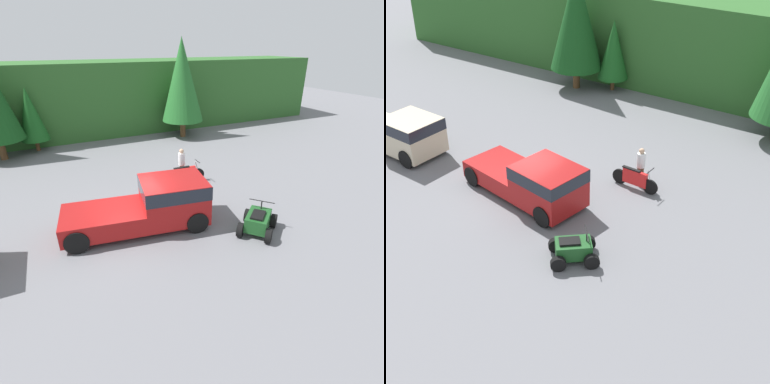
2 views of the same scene
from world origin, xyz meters
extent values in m
plane|color=slate|center=(0.00, 0.00, 0.00)|extent=(80.00, 80.00, 0.00)
cube|color=#2D6028|center=(0.00, 16.00, 2.79)|extent=(44.00, 6.00, 5.58)
cylinder|color=brown|center=(-5.33, 11.46, 0.65)|extent=(0.44, 0.44, 1.31)
cylinder|color=brown|center=(-3.27, 12.44, 0.39)|extent=(0.26, 0.26, 0.77)
cone|color=#19561E|center=(-3.27, 12.44, 2.54)|extent=(1.89, 1.89, 3.52)
cylinder|color=brown|center=(7.45, 11.16, 0.66)|extent=(0.44, 0.44, 1.32)
cone|color=#236628|center=(7.45, 11.16, 4.32)|extent=(3.22, 3.22, 6.00)
cylinder|color=brown|center=(7.85, 12.11, 0.48)|extent=(0.32, 0.32, 0.95)
cone|color=#236628|center=(7.85, 12.11, 3.12)|extent=(2.32, 2.32, 4.33)
cube|color=maroon|center=(1.58, -0.61, 1.10)|extent=(2.89, 2.55, 1.71)
cube|color=#1E232D|center=(1.58, -0.61, 1.66)|extent=(2.91, 2.57, 0.55)
cube|color=maroon|center=(-1.23, -0.14, 0.63)|extent=(3.45, 2.64, 0.76)
cylinder|color=black|center=(2.44, 0.26, 0.45)|extent=(0.93, 0.42, 0.90)
cylinder|color=black|center=(2.11, -1.70, 0.45)|extent=(0.93, 0.42, 0.90)
cylinder|color=black|center=(-2.04, 1.00, 0.45)|extent=(0.93, 0.42, 0.90)
cylinder|color=black|center=(-2.37, -0.96, 0.45)|extent=(0.93, 0.42, 0.90)
cylinder|color=black|center=(4.49, 2.78, 0.35)|extent=(0.70, 0.12, 0.70)
cylinder|color=black|center=(2.93, 2.83, 0.35)|extent=(0.70, 0.12, 0.70)
cube|color=red|center=(3.71, 2.80, 0.55)|extent=(1.19, 0.20, 0.68)
cylinder|color=#B7B7BC|center=(4.44, 2.78, 0.75)|extent=(0.29, 0.06, 0.77)
cylinder|color=black|center=(4.44, 2.78, 1.14)|extent=(0.06, 0.60, 0.04)
cube|color=black|center=(3.51, 2.81, 0.92)|extent=(0.87, 0.17, 0.06)
cylinder|color=black|center=(4.39, -1.96, 0.28)|extent=(0.57, 0.54, 0.57)
cylinder|color=black|center=(5.10, -2.79, 0.28)|extent=(0.57, 0.54, 0.57)
cylinder|color=black|center=(3.49, -2.74, 0.28)|extent=(0.57, 0.54, 0.57)
cylinder|color=black|center=(4.20, -3.56, 0.28)|extent=(0.57, 0.54, 0.57)
cube|color=#194C1E|center=(4.30, -2.76, 0.50)|extent=(1.53, 1.48, 0.58)
cylinder|color=black|center=(4.66, -2.45, 0.97)|extent=(0.07, 0.07, 0.35)
cylinder|color=black|center=(4.66, -2.45, 1.15)|extent=(0.69, 0.80, 0.04)
cube|color=black|center=(4.19, -2.85, 0.84)|extent=(0.88, 0.85, 0.08)
cylinder|color=brown|center=(3.74, 3.35, 0.44)|extent=(0.21, 0.21, 0.89)
cylinder|color=brown|center=(3.71, 3.15, 0.44)|extent=(0.21, 0.21, 0.89)
cylinder|color=white|center=(3.73, 3.25, 1.22)|extent=(0.42, 0.42, 0.67)
sphere|color=tan|center=(3.73, 3.25, 1.67)|extent=(0.28, 0.28, 0.24)
camera|label=1|loc=(-2.59, -10.68, 6.82)|focal=28.00mm
camera|label=2|loc=(12.98, -15.19, 12.40)|focal=50.00mm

